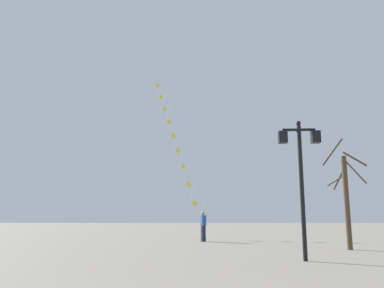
# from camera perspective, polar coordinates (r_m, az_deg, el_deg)

# --- Properties ---
(ground_plane) EXTENTS (160.00, 160.00, 0.00)m
(ground_plane) POSITION_cam_1_polar(r_m,az_deg,el_deg) (22.98, 3.89, -14.06)
(ground_plane) COLOR gray
(twin_lantern_lamp_post) EXTENTS (1.36, 0.28, 4.54)m
(twin_lantern_lamp_post) POSITION_cam_1_polar(r_m,az_deg,el_deg) (13.31, 15.59, -2.51)
(twin_lantern_lamp_post) COLOR black
(twin_lantern_lamp_post) RESTS_ON ground_plane
(kite_train) EXTENTS (4.47, 8.44, 13.05)m
(kite_train) POSITION_cam_1_polar(r_m,az_deg,el_deg) (29.46, -2.44, 0.20)
(kite_train) COLOR brown
(kite_train) RESTS_ON ground_plane
(kite_flyer) EXTENTS (0.36, 0.62, 1.71)m
(kite_flyer) POSITION_cam_1_polar(r_m,az_deg,el_deg) (22.90, 1.63, -11.83)
(kite_flyer) COLOR #1E1E2D
(kite_flyer) RESTS_ON ground_plane
(bare_tree) EXTENTS (1.84, 0.89, 4.84)m
(bare_tree) POSITION_cam_1_polar(r_m,az_deg,el_deg) (18.38, 21.65, -7.24)
(bare_tree) COLOR #4C3826
(bare_tree) RESTS_ON ground_plane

